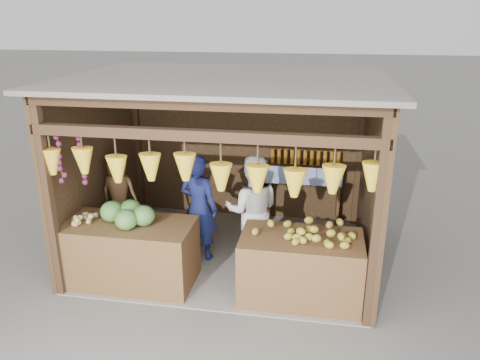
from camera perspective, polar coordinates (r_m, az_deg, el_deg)
name	(u,v)px	position (r m, az deg, el deg)	size (l,w,h in m)	color
ground	(229,253)	(7.23, -1.39, -8.90)	(80.00, 80.00, 0.00)	#514F49
stall_structure	(225,149)	(6.57, -1.86, 3.84)	(4.30, 3.30, 2.66)	slate
back_shelf	(304,176)	(7.94, 7.84, 0.47)	(1.25, 0.32, 1.32)	#382314
counter_left	(131,253)	(6.48, -13.20, -8.67)	(1.69, 0.85, 0.87)	#4F311A
counter_right	(300,268)	(6.03, 7.37, -10.59)	(1.51, 0.85, 0.86)	#4B3519
stool	(123,237)	(7.61, -14.03, -6.71)	(0.33, 0.33, 0.31)	black
man_standing	(199,208)	(6.79, -5.04, -3.40)	(0.59, 0.38, 1.61)	#121847
woman_standing	(252,210)	(6.64, 1.51, -3.73)	(0.80, 0.62, 1.64)	silver
vendor_seated	(119,193)	(7.32, -14.50, -1.50)	(0.57, 0.37, 1.17)	brown
melon_pile	(126,212)	(6.25, -13.74, -3.78)	(1.00, 0.50, 0.32)	#144412
tanfruit_pile	(83,217)	(6.48, -18.65, -4.32)	(0.34, 0.40, 0.13)	#A8974D
mango_pile	(303,229)	(5.79, 7.71, -5.95)	(1.40, 0.64, 0.22)	#C27419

